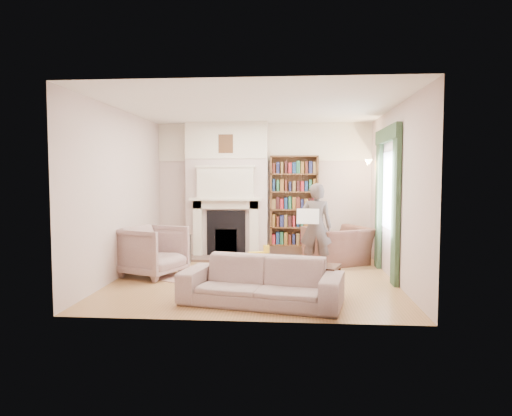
# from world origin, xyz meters

# --- Properties ---
(floor) EXTENTS (4.50, 4.50, 0.00)m
(floor) POSITION_xyz_m (0.00, 0.00, 0.00)
(floor) COLOR olive
(floor) RESTS_ON ground
(ceiling) EXTENTS (4.50, 4.50, 0.00)m
(ceiling) POSITION_xyz_m (0.00, 0.00, 2.80)
(ceiling) COLOR white
(ceiling) RESTS_ON wall_back
(wall_back) EXTENTS (4.50, 0.00, 4.50)m
(wall_back) POSITION_xyz_m (0.00, 2.25, 1.40)
(wall_back) COLOR beige
(wall_back) RESTS_ON floor
(wall_front) EXTENTS (4.50, 0.00, 4.50)m
(wall_front) POSITION_xyz_m (0.00, -2.25, 1.40)
(wall_front) COLOR beige
(wall_front) RESTS_ON floor
(wall_left) EXTENTS (0.00, 4.50, 4.50)m
(wall_left) POSITION_xyz_m (-2.25, 0.00, 1.40)
(wall_left) COLOR beige
(wall_left) RESTS_ON floor
(wall_right) EXTENTS (0.00, 4.50, 4.50)m
(wall_right) POSITION_xyz_m (2.25, 0.00, 1.40)
(wall_right) COLOR beige
(wall_right) RESTS_ON floor
(fireplace) EXTENTS (1.70, 0.58, 2.80)m
(fireplace) POSITION_xyz_m (-0.75, 2.05, 1.39)
(fireplace) COLOR beige
(fireplace) RESTS_ON floor
(bookcase) EXTENTS (1.00, 0.24, 1.85)m
(bookcase) POSITION_xyz_m (0.65, 2.12, 1.18)
(bookcase) COLOR brown
(bookcase) RESTS_ON floor
(window) EXTENTS (0.02, 0.90, 1.30)m
(window) POSITION_xyz_m (2.23, 0.40, 1.45)
(window) COLOR silver
(window) RESTS_ON wall_right
(curtain_left) EXTENTS (0.07, 0.32, 2.40)m
(curtain_left) POSITION_xyz_m (2.20, -0.30, 1.20)
(curtain_left) COLOR #30472E
(curtain_left) RESTS_ON floor
(curtain_right) EXTENTS (0.07, 0.32, 2.40)m
(curtain_right) POSITION_xyz_m (2.20, 1.10, 1.20)
(curtain_right) COLOR #30472E
(curtain_right) RESTS_ON floor
(pelmet) EXTENTS (0.09, 1.70, 0.24)m
(pelmet) POSITION_xyz_m (2.19, 0.40, 2.38)
(pelmet) COLOR #30472E
(pelmet) RESTS_ON wall_right
(wall_sconce) EXTENTS (0.20, 0.24, 0.24)m
(wall_sconce) POSITION_xyz_m (2.03, 1.50, 1.90)
(wall_sconce) COLOR gold
(wall_sconce) RESTS_ON wall_right
(rug) EXTENTS (3.16, 2.87, 0.01)m
(rug) POSITION_xyz_m (-0.08, 0.10, 0.01)
(rug) COLOR #BDB38F
(rug) RESTS_ON floor
(armchair_reading) EXTENTS (1.43, 1.38, 0.71)m
(armchair_reading) POSITION_xyz_m (1.49, 1.33, 0.36)
(armchair_reading) COLOR #54312D
(armchair_reading) RESTS_ON floor
(armchair_left) EXTENTS (1.21, 1.19, 0.85)m
(armchair_left) POSITION_xyz_m (-1.74, 0.04, 0.43)
(armchair_left) COLOR #BAA999
(armchair_left) RESTS_ON floor
(sofa) EXTENTS (2.23, 1.23, 0.62)m
(sofa) POSITION_xyz_m (0.21, -1.52, 0.31)
(sofa) COLOR #B8AD97
(sofa) RESTS_ON floor
(man_reading) EXTENTS (0.60, 0.42, 1.56)m
(man_reading) POSITION_xyz_m (1.04, 0.73, 0.78)
(man_reading) COLOR #514541
(man_reading) RESTS_ON floor
(newspaper) EXTENTS (0.40, 0.14, 0.26)m
(newspaper) POSITION_xyz_m (0.89, 0.53, 0.99)
(newspaper) COLOR white
(newspaper) RESTS_ON man_reading
(coffee_table) EXTENTS (0.81, 0.65, 0.45)m
(coffee_table) POSITION_xyz_m (0.91, -1.06, 0.23)
(coffee_table) COLOR #351C12
(coffee_table) RESTS_ON floor
(paraffin_heater) EXTENTS (0.25, 0.25, 0.55)m
(paraffin_heater) POSITION_xyz_m (-1.48, 1.27, 0.28)
(paraffin_heater) COLOR #96989D
(paraffin_heater) RESTS_ON floor
(rocking_horse) EXTENTS (0.55, 0.38, 0.45)m
(rocking_horse) POSITION_xyz_m (-0.01, 0.65, 0.22)
(rocking_horse) COLOR yellow
(rocking_horse) RESTS_ON rug
(board_game) EXTENTS (0.39, 0.39, 0.03)m
(board_game) POSITION_xyz_m (-0.09, -0.03, 0.03)
(board_game) COLOR #E1E450
(board_game) RESTS_ON rug
(game_box_lid) EXTENTS (0.36, 0.28, 0.05)m
(game_box_lid) POSITION_xyz_m (-0.64, 0.09, 0.04)
(game_box_lid) COLOR red
(game_box_lid) RESTS_ON rug
(comic_annuals) EXTENTS (0.82, 0.57, 0.02)m
(comic_annuals) POSITION_xyz_m (0.28, -0.45, 0.02)
(comic_annuals) COLOR red
(comic_annuals) RESTS_ON rug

